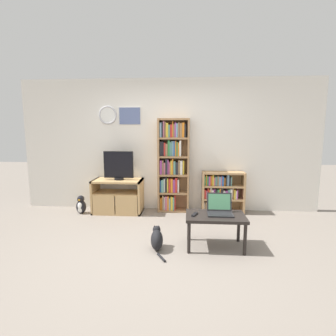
{
  "coord_description": "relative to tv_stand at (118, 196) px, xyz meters",
  "views": [
    {
      "loc": [
        0.36,
        -3.31,
        1.63
      ],
      "look_at": [
        0.05,
        1.04,
        0.98
      ],
      "focal_mm": 28.0,
      "sensor_mm": 36.0,
      "label": 1
    }
  ],
  "objects": [
    {
      "name": "cat",
      "position": [
        0.94,
        -1.54,
        -0.19
      ],
      "size": [
        0.26,
        0.52,
        0.31
      ],
      "rotation": [
        0.0,
        0.0,
        0.14
      ],
      "color": "black",
      "rests_on": "ground_plane"
    },
    {
      "name": "laptop",
      "position": [
        1.8,
        -1.35,
        0.2
      ],
      "size": [
        0.35,
        0.3,
        0.27
      ],
      "rotation": [
        0.0,
        0.0,
        0.0
      ],
      "color": "#232326",
      "rests_on": "coffee_table"
    },
    {
      "name": "wall_back",
      "position": [
        0.96,
        0.32,
        0.98
      ],
      "size": [
        5.92,
        0.09,
        2.6
      ],
      "color": "silver",
      "rests_on": "ground_plane"
    },
    {
      "name": "tv_stand",
      "position": [
        0.0,
        0.0,
        0.0
      ],
      "size": [
        0.95,
        0.51,
        0.65
      ],
      "color": "tan",
      "rests_on": "ground_plane"
    },
    {
      "name": "remote_near_laptop",
      "position": [
        1.45,
        -1.44,
        0.14
      ],
      "size": [
        0.09,
        0.17,
        0.02
      ],
      "rotation": [
        0.0,
        0.0,
        5.95
      ],
      "color": "black",
      "rests_on": "coffee_table"
    },
    {
      "name": "coffee_table",
      "position": [
        1.74,
        -1.42,
        0.08
      ],
      "size": [
        0.81,
        0.5,
        0.46
      ],
      "color": "black",
      "rests_on": "ground_plane"
    },
    {
      "name": "penguin_figurine",
      "position": [
        -0.7,
        -0.13,
        -0.17
      ],
      "size": [
        0.19,
        0.17,
        0.35
      ],
      "color": "black",
      "rests_on": "ground_plane"
    },
    {
      "name": "television",
      "position": [
        0.03,
        0.01,
        0.6
      ],
      "size": [
        0.57,
        0.18,
        0.55
      ],
      "color": "black",
      "rests_on": "tv_stand"
    },
    {
      "name": "bookshelf_tall",
      "position": [
        1.06,
        0.17,
        0.6
      ],
      "size": [
        0.61,
        0.25,
        1.82
      ],
      "color": "#9E754C",
      "rests_on": "ground_plane"
    },
    {
      "name": "ground_plane",
      "position": [
        0.97,
        -1.59,
        -0.33
      ],
      "size": [
        18.0,
        18.0,
        0.0
      ],
      "primitive_type": "plane",
      "color": "gray"
    },
    {
      "name": "bookshelf_short",
      "position": [
        2.0,
        0.15,
        0.07
      ],
      "size": [
        0.81,
        0.29,
        0.81
      ],
      "color": "tan",
      "rests_on": "ground_plane"
    }
  ]
}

